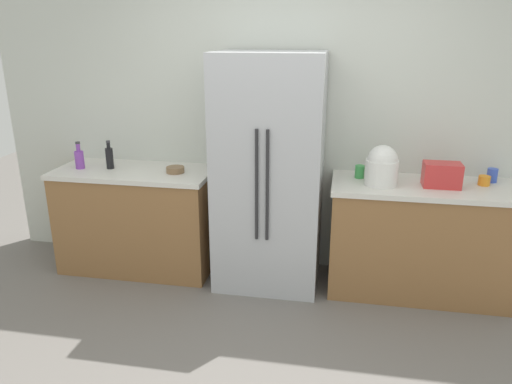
{
  "coord_description": "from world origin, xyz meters",
  "views": [
    {
      "loc": [
        0.48,
        -2.4,
        2.04
      ],
      "look_at": [
        -0.04,
        0.4,
        1.09
      ],
      "focal_mm": 33.83,
      "sensor_mm": 36.0,
      "label": 1
    }
  ],
  "objects_px": {
    "toaster": "(442,175)",
    "cup_c": "(492,175)",
    "refrigerator": "(269,174)",
    "bottle_a": "(79,159)",
    "bottle_b": "(109,157)",
    "cup_b": "(360,172)",
    "cup_a": "(484,181)",
    "bowl_a": "(175,170)",
    "rice_cooker": "(382,166)"
  },
  "relations": [
    {
      "from": "toaster",
      "to": "cup_b",
      "type": "height_order",
      "value": "toaster"
    },
    {
      "from": "refrigerator",
      "to": "bottle_a",
      "type": "distance_m",
      "value": 1.65
    },
    {
      "from": "toaster",
      "to": "bottle_a",
      "type": "relative_size",
      "value": 1.17
    },
    {
      "from": "rice_cooker",
      "to": "cup_a",
      "type": "xyz_separation_m",
      "value": [
        0.78,
        0.13,
        -0.11
      ]
    },
    {
      "from": "refrigerator",
      "to": "cup_a",
      "type": "xyz_separation_m",
      "value": [
        1.66,
        0.11,
        0.0
      ]
    },
    {
      "from": "cup_a",
      "to": "bowl_a",
      "type": "height_order",
      "value": "cup_a"
    },
    {
      "from": "cup_b",
      "to": "cup_c",
      "type": "distance_m",
      "value": 1.02
    },
    {
      "from": "cup_b",
      "to": "cup_c",
      "type": "relative_size",
      "value": 0.95
    },
    {
      "from": "bottle_b",
      "to": "cup_c",
      "type": "xyz_separation_m",
      "value": [
        3.13,
        0.17,
        -0.05
      ]
    },
    {
      "from": "bottle_a",
      "to": "cup_c",
      "type": "bearing_deg",
      "value": 3.71
    },
    {
      "from": "rice_cooker",
      "to": "bowl_a",
      "type": "bearing_deg",
      "value": 178.76
    },
    {
      "from": "bottle_a",
      "to": "bottle_b",
      "type": "distance_m",
      "value": 0.26
    },
    {
      "from": "cup_a",
      "to": "bowl_a",
      "type": "bearing_deg",
      "value": -177.79
    },
    {
      "from": "cup_b",
      "to": "bowl_a",
      "type": "height_order",
      "value": "cup_b"
    },
    {
      "from": "refrigerator",
      "to": "bowl_a",
      "type": "xyz_separation_m",
      "value": [
        -0.8,
        0.01,
        -0.01
      ]
    },
    {
      "from": "bottle_a",
      "to": "cup_b",
      "type": "bearing_deg",
      "value": 3.55
    },
    {
      "from": "toaster",
      "to": "bottle_b",
      "type": "bearing_deg",
      "value": 179.52
    },
    {
      "from": "toaster",
      "to": "rice_cooker",
      "type": "xyz_separation_m",
      "value": [
        -0.45,
        -0.03,
        0.05
      ]
    },
    {
      "from": "bottle_a",
      "to": "bowl_a",
      "type": "distance_m",
      "value": 0.85
    },
    {
      "from": "bottle_b",
      "to": "bowl_a",
      "type": "relative_size",
      "value": 1.62
    },
    {
      "from": "toaster",
      "to": "bowl_a",
      "type": "xyz_separation_m",
      "value": [
        -2.12,
        0.0,
        -0.07
      ]
    },
    {
      "from": "refrigerator",
      "to": "toaster",
      "type": "relative_size",
      "value": 6.93
    },
    {
      "from": "refrigerator",
      "to": "cup_a",
      "type": "height_order",
      "value": "refrigerator"
    },
    {
      "from": "bottle_a",
      "to": "cup_a",
      "type": "bearing_deg",
      "value": 2.09
    },
    {
      "from": "bottle_a",
      "to": "bottle_b",
      "type": "bearing_deg",
      "value": 10.2
    },
    {
      "from": "toaster",
      "to": "cup_c",
      "type": "bearing_deg",
      "value": 25.37
    },
    {
      "from": "toaster",
      "to": "rice_cooker",
      "type": "relative_size",
      "value": 0.88
    },
    {
      "from": "bowl_a",
      "to": "cup_a",
      "type": "bearing_deg",
      "value": 2.21
    },
    {
      "from": "bowl_a",
      "to": "bottle_b",
      "type": "bearing_deg",
      "value": 178.05
    },
    {
      "from": "bottle_a",
      "to": "cup_c",
      "type": "distance_m",
      "value": 3.39
    },
    {
      "from": "bottle_a",
      "to": "cup_a",
      "type": "height_order",
      "value": "bottle_a"
    },
    {
      "from": "refrigerator",
      "to": "cup_c",
      "type": "height_order",
      "value": "refrigerator"
    },
    {
      "from": "cup_c",
      "to": "bowl_a",
      "type": "distance_m",
      "value": 2.54
    },
    {
      "from": "bottle_a",
      "to": "cup_a",
      "type": "distance_m",
      "value": 3.3
    },
    {
      "from": "toaster",
      "to": "rice_cooker",
      "type": "distance_m",
      "value": 0.45
    },
    {
      "from": "refrigerator",
      "to": "bottle_b",
      "type": "distance_m",
      "value": 1.39
    },
    {
      "from": "refrigerator",
      "to": "rice_cooker",
      "type": "bearing_deg",
      "value": -1.57
    },
    {
      "from": "cup_b",
      "to": "cup_c",
      "type": "bearing_deg",
      "value": 4.1
    },
    {
      "from": "bottle_a",
      "to": "cup_a",
      "type": "relative_size",
      "value": 2.67
    },
    {
      "from": "bottle_a",
      "to": "cup_c",
      "type": "xyz_separation_m",
      "value": [
        3.38,
        0.22,
        -0.03
      ]
    },
    {
      "from": "toaster",
      "to": "bowl_a",
      "type": "bearing_deg",
      "value": 179.93
    },
    {
      "from": "cup_a",
      "to": "toaster",
      "type": "bearing_deg",
      "value": -163.78
    },
    {
      "from": "cup_a",
      "to": "bowl_a",
      "type": "relative_size",
      "value": 0.58
    },
    {
      "from": "cup_b",
      "to": "rice_cooker",
      "type": "bearing_deg",
      "value": -44.97
    },
    {
      "from": "bottle_b",
      "to": "cup_c",
      "type": "distance_m",
      "value": 3.13
    },
    {
      "from": "rice_cooker",
      "to": "cup_b",
      "type": "height_order",
      "value": "rice_cooker"
    },
    {
      "from": "refrigerator",
      "to": "bottle_a",
      "type": "relative_size",
      "value": 8.11
    },
    {
      "from": "cup_a",
      "to": "cup_b",
      "type": "distance_m",
      "value": 0.94
    },
    {
      "from": "toaster",
      "to": "cup_c",
      "type": "xyz_separation_m",
      "value": [
        0.41,
        0.2,
        -0.04
      ]
    },
    {
      "from": "toaster",
      "to": "cup_c",
      "type": "height_order",
      "value": "toaster"
    }
  ]
}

